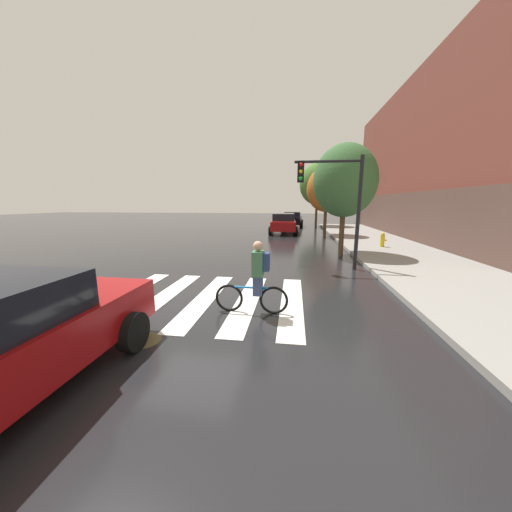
{
  "coord_description": "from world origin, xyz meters",
  "views": [
    {
      "loc": [
        2.66,
        -6.57,
        2.52
      ],
      "look_at": [
        1.57,
        1.2,
        0.96
      ],
      "focal_mm": 18.79,
      "sensor_mm": 36.0,
      "label": 1
    }
  ],
  "objects_px": {
    "manhole_cover": "(143,340)",
    "sedan_far": "(293,219)",
    "cyclist": "(257,278)",
    "street_tree_mid": "(327,189)",
    "traffic_light_near": "(336,193)",
    "street_tree_near": "(345,181)",
    "street_tree_far": "(317,184)",
    "sedan_mid": "(283,223)",
    "fire_hydrant": "(383,240)"
  },
  "relations": [
    {
      "from": "fire_hydrant",
      "to": "street_tree_near",
      "type": "relative_size",
      "value": 0.15
    },
    {
      "from": "street_tree_mid",
      "to": "cyclist",
      "type": "bearing_deg",
      "value": -101.72
    },
    {
      "from": "manhole_cover",
      "to": "sedan_far",
      "type": "distance_m",
      "value": 25.16
    },
    {
      "from": "sedan_mid",
      "to": "sedan_far",
      "type": "relative_size",
      "value": 1.04
    },
    {
      "from": "street_tree_near",
      "to": "street_tree_far",
      "type": "bearing_deg",
      "value": 89.9
    },
    {
      "from": "sedan_far",
      "to": "traffic_light_near",
      "type": "height_order",
      "value": "traffic_light_near"
    },
    {
      "from": "sedan_mid",
      "to": "street_tree_mid",
      "type": "xyz_separation_m",
      "value": [
        3.23,
        -1.59,
        2.66
      ]
    },
    {
      "from": "street_tree_near",
      "to": "manhole_cover",
      "type": "bearing_deg",
      "value": -118.76
    },
    {
      "from": "street_tree_mid",
      "to": "manhole_cover",
      "type": "bearing_deg",
      "value": -106.81
    },
    {
      "from": "cyclist",
      "to": "street_tree_mid",
      "type": "xyz_separation_m",
      "value": [
        3.16,
        15.24,
        2.67
      ]
    },
    {
      "from": "sedan_far",
      "to": "street_tree_near",
      "type": "relative_size",
      "value": 0.89
    },
    {
      "from": "traffic_light_near",
      "to": "street_tree_far",
      "type": "height_order",
      "value": "street_tree_far"
    },
    {
      "from": "traffic_light_near",
      "to": "fire_hydrant",
      "type": "xyz_separation_m",
      "value": [
        3.32,
        4.93,
        -2.33
      ]
    },
    {
      "from": "manhole_cover",
      "to": "street_tree_far",
      "type": "xyz_separation_m",
      "value": [
        5.06,
        25.24,
        4.44
      ]
    },
    {
      "from": "sedan_mid",
      "to": "street_tree_mid",
      "type": "relative_size",
      "value": 0.93
    },
    {
      "from": "sedan_far",
      "to": "cyclist",
      "type": "xyz_separation_m",
      "value": [
        -0.67,
        -23.45,
        0.03
      ]
    },
    {
      "from": "cyclist",
      "to": "sedan_mid",
      "type": "bearing_deg",
      "value": 90.23
    },
    {
      "from": "sedan_far",
      "to": "street_tree_far",
      "type": "bearing_deg",
      "value": 5.15
    },
    {
      "from": "traffic_light_near",
      "to": "street_tree_near",
      "type": "height_order",
      "value": "street_tree_near"
    },
    {
      "from": "sedan_far",
      "to": "traffic_light_near",
      "type": "distance_m",
      "value": 18.99
    },
    {
      "from": "street_tree_near",
      "to": "street_tree_far",
      "type": "relative_size",
      "value": 0.79
    },
    {
      "from": "street_tree_near",
      "to": "cyclist",
      "type": "bearing_deg",
      "value": -112.29
    },
    {
      "from": "manhole_cover",
      "to": "sedan_mid",
      "type": "bearing_deg",
      "value": 84.27
    },
    {
      "from": "sedan_mid",
      "to": "fire_hydrant",
      "type": "distance_m",
      "value": 9.24
    },
    {
      "from": "street_tree_mid",
      "to": "street_tree_far",
      "type": "height_order",
      "value": "street_tree_far"
    },
    {
      "from": "sedan_far",
      "to": "street_tree_far",
      "type": "xyz_separation_m",
      "value": [
        2.48,
        0.22,
        3.63
      ]
    },
    {
      "from": "manhole_cover",
      "to": "sedan_far",
      "type": "bearing_deg",
      "value": 84.1
    },
    {
      "from": "manhole_cover",
      "to": "cyclist",
      "type": "bearing_deg",
      "value": 39.21
    },
    {
      "from": "sedan_mid",
      "to": "street_tree_near",
      "type": "distance_m",
      "value": 10.1
    },
    {
      "from": "manhole_cover",
      "to": "sedan_far",
      "type": "height_order",
      "value": "sedan_far"
    },
    {
      "from": "cyclist",
      "to": "fire_hydrant",
      "type": "distance_m",
      "value": 11.12
    },
    {
      "from": "fire_hydrant",
      "to": "cyclist",
      "type": "bearing_deg",
      "value": -120.56
    },
    {
      "from": "sedan_mid",
      "to": "sedan_far",
      "type": "height_order",
      "value": "sedan_mid"
    },
    {
      "from": "traffic_light_near",
      "to": "street_tree_far",
      "type": "xyz_separation_m",
      "value": [
        0.81,
        19.03,
        1.59
      ]
    },
    {
      "from": "street_tree_mid",
      "to": "sedan_far",
      "type": "bearing_deg",
      "value": 106.85
    },
    {
      "from": "sedan_far",
      "to": "street_tree_mid",
      "type": "bearing_deg",
      "value": -73.15
    },
    {
      "from": "sedan_mid",
      "to": "street_tree_far",
      "type": "height_order",
      "value": "street_tree_far"
    },
    {
      "from": "street_tree_near",
      "to": "street_tree_mid",
      "type": "xyz_separation_m",
      "value": [
        0.04,
        7.62,
        -0.01
      ]
    },
    {
      "from": "street_tree_far",
      "to": "fire_hydrant",
      "type": "bearing_deg",
      "value": -79.94
    },
    {
      "from": "cyclist",
      "to": "fire_hydrant",
      "type": "height_order",
      "value": "cyclist"
    },
    {
      "from": "manhole_cover",
      "to": "street_tree_mid",
      "type": "relative_size",
      "value": 0.12
    },
    {
      "from": "sedan_far",
      "to": "street_tree_far",
      "type": "relative_size",
      "value": 0.71
    },
    {
      "from": "street_tree_mid",
      "to": "traffic_light_near",
      "type": "bearing_deg",
      "value": -94.44
    },
    {
      "from": "sedan_far",
      "to": "cyclist",
      "type": "distance_m",
      "value": 23.46
    },
    {
      "from": "cyclist",
      "to": "traffic_light_near",
      "type": "xyz_separation_m",
      "value": [
        2.34,
        4.64,
        2.02
      ]
    },
    {
      "from": "manhole_cover",
      "to": "traffic_light_near",
      "type": "distance_m",
      "value": 8.05
    },
    {
      "from": "manhole_cover",
      "to": "street_tree_near",
      "type": "distance_m",
      "value": 11.04
    },
    {
      "from": "sedan_far",
      "to": "fire_hydrant",
      "type": "xyz_separation_m",
      "value": [
        4.98,
        -13.88,
        -0.28
      ]
    },
    {
      "from": "manhole_cover",
      "to": "street_tree_mid",
      "type": "height_order",
      "value": "street_tree_mid"
    },
    {
      "from": "sedan_mid",
      "to": "cyclist",
      "type": "distance_m",
      "value": 16.82
    }
  ]
}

